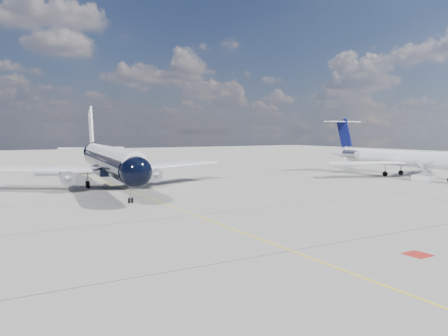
{
  "coord_description": "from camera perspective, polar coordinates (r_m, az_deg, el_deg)",
  "views": [
    {
      "loc": [
        -18.89,
        -28.41,
        8.23
      ],
      "look_at": [
        6.71,
        15.98,
        4.0
      ],
      "focal_mm": 35.0,
      "sensor_mm": 36.0,
      "label": 1
    }
  ],
  "objects": [
    {
      "name": "ground",
      "position": [
        61.93,
        -11.96,
        -3.02
      ],
      "size": [
        320.0,
        320.0,
        0.0
      ],
      "primitive_type": "plane",
      "color": "gray",
      "rests_on": "ground"
    },
    {
      "name": "taxiway_centerline",
      "position": [
        57.24,
        -10.41,
        -3.62
      ],
      "size": [
        0.16,
        160.0,
        0.01
      ],
      "primitive_type": "cube",
      "color": "yellow",
      "rests_on": "ground"
    },
    {
      "name": "red_marking",
      "position": [
        32.66,
        23.98,
        -10.28
      ],
      "size": [
        1.6,
        1.6,
        0.01
      ],
      "primitive_type": "cube",
      "color": "maroon",
      "rests_on": "ground"
    },
    {
      "name": "main_airliner",
      "position": [
        67.62,
        -14.94,
        1.04
      ],
      "size": [
        37.14,
        45.46,
        13.13
      ],
      "rotation": [
        0.0,
        0.0,
        -0.11
      ],
      "color": "black",
      "rests_on": "ground"
    },
    {
      "name": "regional_jet",
      "position": [
        89.12,
        20.73,
        1.39
      ],
      "size": [
        28.8,
        33.0,
        11.2
      ],
      "rotation": [
        0.0,
        0.0,
        -0.02
      ],
      "color": "white",
      "rests_on": "ground"
    },
    {
      "name": "boarding_stair",
      "position": [
        81.52,
        24.64,
        -1.06
      ],
      "size": [
        2.94,
        3.47,
        3.45
      ],
      "rotation": [
        0.0,
        0.0,
        0.15
      ],
      "color": "white",
      "rests_on": "ground"
    }
  ]
}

